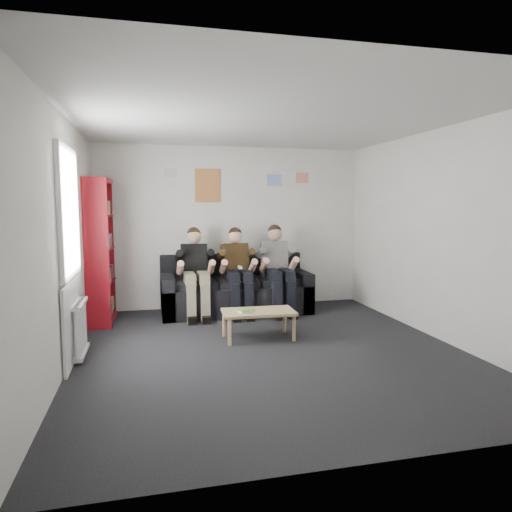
% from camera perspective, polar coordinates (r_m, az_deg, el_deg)
% --- Properties ---
extents(room_shell, '(5.00, 5.00, 5.00)m').
position_cam_1_polar(room_shell, '(5.32, 1.75, 2.31)').
color(room_shell, black).
rests_on(room_shell, ground).
extents(sofa, '(2.36, 0.97, 0.91)m').
position_cam_1_polar(sofa, '(7.44, -2.62, -4.47)').
color(sofa, black).
rests_on(sofa, ground).
extents(bookshelf, '(0.32, 0.95, 2.11)m').
position_cam_1_polar(bookshelf, '(7.07, -18.81, 0.58)').
color(bookshelf, maroon).
rests_on(bookshelf, ground).
extents(coffee_table, '(0.93, 0.51, 0.37)m').
position_cam_1_polar(coffee_table, '(5.94, 0.31, -7.26)').
color(coffee_table, tan).
rests_on(coffee_table, ground).
extents(game_cases, '(0.21, 0.17, 0.03)m').
position_cam_1_polar(game_cases, '(5.86, -1.30, -6.86)').
color(game_cases, silver).
rests_on(game_cases, coffee_table).
extents(person_left, '(0.41, 0.89, 1.39)m').
position_cam_1_polar(person_left, '(7.08, -7.56, -2.06)').
color(person_left, black).
rests_on(person_left, sofa).
extents(person_middle, '(0.41, 0.88, 1.38)m').
position_cam_1_polar(person_middle, '(7.18, -2.32, -1.93)').
color(person_middle, '#483118').
rests_on(person_middle, sofa).
extents(person_right, '(0.43, 0.91, 1.41)m').
position_cam_1_polar(person_right, '(7.33, 2.74, -1.65)').
color(person_right, silver).
rests_on(person_right, sofa).
extents(radiator, '(0.10, 0.64, 0.60)m').
position_cam_1_polar(radiator, '(5.56, -21.07, -8.41)').
color(radiator, white).
rests_on(radiator, ground).
extents(window, '(0.05, 1.30, 2.36)m').
position_cam_1_polar(window, '(5.44, -22.13, -1.48)').
color(window, white).
rests_on(window, room_shell).
extents(poster_large, '(0.42, 0.01, 0.55)m').
position_cam_1_polar(poster_large, '(7.69, -6.06, 8.75)').
color(poster_large, gold).
rests_on(poster_large, room_shell).
extents(poster_blue, '(0.25, 0.01, 0.20)m').
position_cam_1_polar(poster_blue, '(7.92, 2.33, 9.43)').
color(poster_blue, '#468EF1').
rests_on(poster_blue, room_shell).
extents(poster_pink, '(0.22, 0.01, 0.18)m').
position_cam_1_polar(poster_pink, '(8.07, 5.80, 9.70)').
color(poster_pink, '#D54291').
rests_on(poster_pink, room_shell).
extents(poster_sign, '(0.20, 0.01, 0.14)m').
position_cam_1_polar(poster_sign, '(7.64, -10.61, 10.19)').
color(poster_sign, silver).
rests_on(poster_sign, room_shell).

